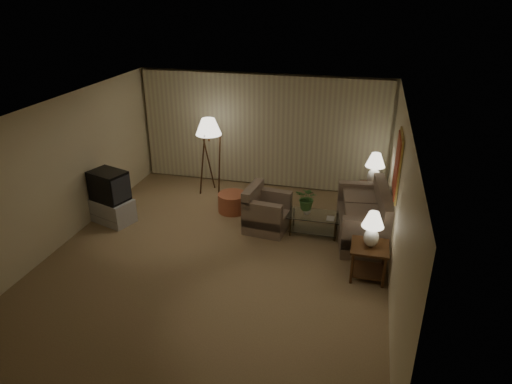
{
  "coord_description": "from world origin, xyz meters",
  "views": [
    {
      "loc": [
        2.39,
        -6.72,
        4.52
      ],
      "look_at": [
        0.56,
        0.6,
        1.08
      ],
      "focal_mm": 32.0,
      "sensor_mm": 36.0,
      "label": 1
    }
  ],
  "objects_px": {
    "sofa": "(363,218)",
    "table_lamp_far": "(375,166)",
    "side_table_near": "(369,255)",
    "side_table_far": "(372,193)",
    "coffee_table": "(314,221)",
    "crt_tv": "(109,186)",
    "ottoman": "(232,202)",
    "tv_cabinet": "(112,210)",
    "floor_lamp": "(210,155)",
    "table_lamp_near": "(373,226)",
    "vase": "(307,210)",
    "armchair": "(267,213)"
  },
  "relations": [
    {
      "from": "tv_cabinet",
      "to": "ottoman",
      "type": "height_order",
      "value": "tv_cabinet"
    },
    {
      "from": "armchair",
      "to": "vase",
      "type": "bearing_deg",
      "value": -81.92
    },
    {
      "from": "ottoman",
      "to": "vase",
      "type": "xyz_separation_m",
      "value": [
        1.7,
        -0.55,
        0.29
      ]
    },
    {
      "from": "table_lamp_far",
      "to": "coffee_table",
      "type": "relative_size",
      "value": 0.7
    },
    {
      "from": "armchair",
      "to": "table_lamp_near",
      "type": "xyz_separation_m",
      "value": [
        2.01,
        -1.22,
        0.61
      ]
    },
    {
      "from": "side_table_near",
      "to": "side_table_far",
      "type": "height_order",
      "value": "same"
    },
    {
      "from": "side_table_near",
      "to": "ottoman",
      "type": "height_order",
      "value": "side_table_near"
    },
    {
      "from": "coffee_table",
      "to": "crt_tv",
      "type": "height_order",
      "value": "crt_tv"
    },
    {
      "from": "side_table_far",
      "to": "table_lamp_near",
      "type": "height_order",
      "value": "table_lamp_near"
    },
    {
      "from": "coffee_table",
      "to": "floor_lamp",
      "type": "height_order",
      "value": "floor_lamp"
    },
    {
      "from": "side_table_near",
      "to": "coffee_table",
      "type": "bearing_deg",
      "value": 130.7
    },
    {
      "from": "side_table_near",
      "to": "table_lamp_far",
      "type": "height_order",
      "value": "table_lamp_far"
    },
    {
      "from": "table_lamp_near",
      "to": "vase",
      "type": "bearing_deg",
      "value": 134.42
    },
    {
      "from": "armchair",
      "to": "vase",
      "type": "height_order",
      "value": "armchair"
    },
    {
      "from": "table_lamp_far",
      "to": "floor_lamp",
      "type": "xyz_separation_m",
      "value": [
        -3.69,
        0.02,
        -0.08
      ]
    },
    {
      "from": "sofa",
      "to": "side_table_far",
      "type": "bearing_deg",
      "value": 166.26
    },
    {
      "from": "table_lamp_far",
      "to": "tv_cabinet",
      "type": "relative_size",
      "value": 0.72
    },
    {
      "from": "table_lamp_near",
      "to": "table_lamp_far",
      "type": "distance_m",
      "value": 2.6
    },
    {
      "from": "coffee_table",
      "to": "table_lamp_far",
      "type": "bearing_deg",
      "value": 51.47
    },
    {
      "from": "table_lamp_far",
      "to": "tv_cabinet",
      "type": "xyz_separation_m",
      "value": [
        -5.2,
        -1.85,
        -0.77
      ]
    },
    {
      "from": "table_lamp_near",
      "to": "table_lamp_far",
      "type": "bearing_deg",
      "value": 90.0
    },
    {
      "from": "ottoman",
      "to": "tv_cabinet",
      "type": "bearing_deg",
      "value": -155.25
    },
    {
      "from": "side_table_near",
      "to": "side_table_far",
      "type": "distance_m",
      "value": 2.6
    },
    {
      "from": "side_table_near",
      "to": "tv_cabinet",
      "type": "height_order",
      "value": "side_table_near"
    },
    {
      "from": "table_lamp_near",
      "to": "ottoman",
      "type": "distance_m",
      "value": 3.52
    },
    {
      "from": "armchair",
      "to": "floor_lamp",
      "type": "distance_m",
      "value": 2.27
    },
    {
      "from": "armchair",
      "to": "coffee_table",
      "type": "height_order",
      "value": "armchair"
    },
    {
      "from": "coffee_table",
      "to": "armchair",
      "type": "bearing_deg",
      "value": -178.16
    },
    {
      "from": "armchair",
      "to": "table_lamp_far",
      "type": "height_order",
      "value": "table_lamp_far"
    },
    {
      "from": "sofa",
      "to": "table_lamp_far",
      "type": "distance_m",
      "value": 1.4
    },
    {
      "from": "armchair",
      "to": "tv_cabinet",
      "type": "height_order",
      "value": "armchair"
    },
    {
      "from": "sofa",
      "to": "floor_lamp",
      "type": "bearing_deg",
      "value": -116.59
    },
    {
      "from": "armchair",
      "to": "vase",
      "type": "relative_size",
      "value": 6.58
    },
    {
      "from": "side_table_near",
      "to": "floor_lamp",
      "type": "relative_size",
      "value": 0.34
    },
    {
      "from": "armchair",
      "to": "table_lamp_far",
      "type": "xyz_separation_m",
      "value": [
        2.01,
        1.38,
        0.67
      ]
    },
    {
      "from": "sofa",
      "to": "side_table_far",
      "type": "height_order",
      "value": "sofa"
    },
    {
      "from": "side_table_near",
      "to": "floor_lamp",
      "type": "xyz_separation_m",
      "value": [
        -3.69,
        2.62,
        0.52
      ]
    },
    {
      "from": "coffee_table",
      "to": "table_lamp_near",
      "type": "bearing_deg",
      "value": -49.3
    },
    {
      "from": "sofa",
      "to": "armchair",
      "type": "distance_m",
      "value": 1.86
    },
    {
      "from": "side_table_far",
      "to": "ottoman",
      "type": "height_order",
      "value": "side_table_far"
    },
    {
      "from": "table_lamp_far",
      "to": "coffee_table",
      "type": "bearing_deg",
      "value": -128.53
    },
    {
      "from": "table_lamp_near",
      "to": "vase",
      "type": "relative_size",
      "value": 4.07
    },
    {
      "from": "sofa",
      "to": "table_lamp_far",
      "type": "xyz_separation_m",
      "value": [
        0.15,
        1.25,
        0.62
      ]
    },
    {
      "from": "floor_lamp",
      "to": "vase",
      "type": "height_order",
      "value": "floor_lamp"
    },
    {
      "from": "armchair",
      "to": "table_lamp_near",
      "type": "bearing_deg",
      "value": -115.38
    },
    {
      "from": "ottoman",
      "to": "side_table_far",
      "type": "bearing_deg",
      "value": 15.26
    },
    {
      "from": "side_table_near",
      "to": "vase",
      "type": "relative_size",
      "value": 4.02
    },
    {
      "from": "table_lamp_near",
      "to": "floor_lamp",
      "type": "relative_size",
      "value": 0.34
    },
    {
      "from": "side_table_near",
      "to": "sofa",
      "type": "bearing_deg",
      "value": 96.34
    },
    {
      "from": "table_lamp_near",
      "to": "crt_tv",
      "type": "distance_m",
      "value": 5.26
    }
  ]
}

